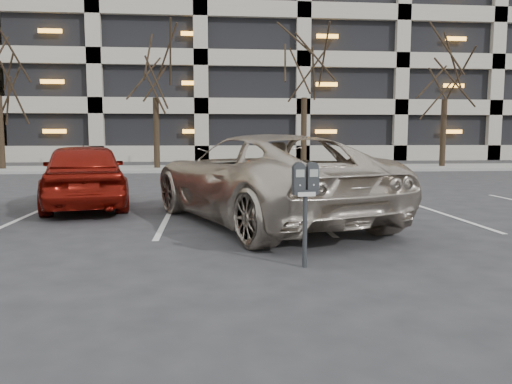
{
  "coord_description": "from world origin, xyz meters",
  "views": [
    {
      "loc": [
        -0.58,
        -7.84,
        1.58
      ],
      "look_at": [
        -0.01,
        -1.84,
        0.91
      ],
      "focal_mm": 35.0,
      "sensor_mm": 36.0,
      "label": 1
    }
  ],
  "objects_px": {
    "tree_b": "(155,53)",
    "suv_silver": "(262,178)",
    "car_red": "(84,174)",
    "parking_meter": "(305,189)",
    "tree_c": "(305,53)",
    "tree_d": "(446,57)"
  },
  "relations": [
    {
      "from": "tree_b",
      "to": "suv_silver",
      "type": "xyz_separation_m",
      "value": [
        3.41,
        -14.65,
        -4.61
      ]
    },
    {
      "from": "suv_silver",
      "to": "car_red",
      "type": "relative_size",
      "value": 1.48
    },
    {
      "from": "car_red",
      "to": "suv_silver",
      "type": "bearing_deg",
      "value": 136.42
    },
    {
      "from": "parking_meter",
      "to": "car_red",
      "type": "xyz_separation_m",
      "value": [
        -3.91,
        5.54,
        -0.22
      ]
    },
    {
      "from": "car_red",
      "to": "parking_meter",
      "type": "bearing_deg",
      "value": 111.94
    },
    {
      "from": "tree_b",
      "to": "parking_meter",
      "type": "distance_m",
      "value": 18.88
    },
    {
      "from": "parking_meter",
      "to": "car_red",
      "type": "height_order",
      "value": "car_red"
    },
    {
      "from": "tree_c",
      "to": "tree_b",
      "type": "bearing_deg",
      "value": 180.0
    },
    {
      "from": "tree_d",
      "to": "suv_silver",
      "type": "xyz_separation_m",
      "value": [
        -10.59,
        -14.65,
        -4.63
      ]
    },
    {
      "from": "tree_b",
      "to": "parking_meter",
      "type": "xyz_separation_m",
      "value": [
        3.57,
        -18.0,
        -4.46
      ]
    },
    {
      "from": "tree_d",
      "to": "car_red",
      "type": "xyz_separation_m",
      "value": [
        -14.34,
        -12.45,
        -4.7
      ]
    },
    {
      "from": "parking_meter",
      "to": "car_red",
      "type": "bearing_deg",
      "value": 117.89
    },
    {
      "from": "tree_b",
      "to": "tree_c",
      "type": "relative_size",
      "value": 0.98
    },
    {
      "from": "tree_c",
      "to": "car_red",
      "type": "bearing_deg",
      "value": -120.52
    },
    {
      "from": "tree_c",
      "to": "tree_d",
      "type": "height_order",
      "value": "tree_c"
    },
    {
      "from": "tree_b",
      "to": "tree_c",
      "type": "xyz_separation_m",
      "value": [
        7.0,
        0.0,
        0.08
      ]
    },
    {
      "from": "parking_meter",
      "to": "suv_silver",
      "type": "bearing_deg",
      "value": 85.38
    },
    {
      "from": "tree_b",
      "to": "car_red",
      "type": "xyz_separation_m",
      "value": [
        -0.34,
        -12.45,
        -4.68
      ]
    },
    {
      "from": "car_red",
      "to": "tree_b",
      "type": "bearing_deg",
      "value": -104.85
    },
    {
      "from": "tree_d",
      "to": "suv_silver",
      "type": "relative_size",
      "value": 1.18
    },
    {
      "from": "suv_silver",
      "to": "car_red",
      "type": "height_order",
      "value": "suv_silver"
    },
    {
      "from": "tree_d",
      "to": "parking_meter",
      "type": "relative_size",
      "value": 6.02
    }
  ]
}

